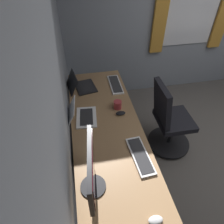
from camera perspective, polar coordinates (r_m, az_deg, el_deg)
wall_back at (r=1.40m, az=-16.41°, el=-1.21°), size 4.45×0.10×2.60m
wall_right at (r=3.77m, az=24.96°, el=24.38°), size 0.10×5.03×2.60m
window_panel at (r=3.54m, az=22.39°, el=27.05°), size 0.02×0.79×1.30m
curtain_far at (r=3.28m, az=14.00°, el=27.68°), size 0.05×0.20×1.46m
desk at (r=2.09m, az=-1.35°, el=-5.95°), size 2.20×0.70×0.73m
drawer_pedestal at (r=2.24m, az=-1.07°, el=-14.96°), size 0.40×0.51×0.69m
monitor_primary at (r=1.48m, az=-5.77°, el=-15.73°), size 0.53×0.20×0.42m
laptop_leftmost at (r=2.15m, az=-8.87°, el=-0.83°), size 0.35×0.33×0.19m
laptop_left at (r=2.58m, az=-8.90°, el=7.48°), size 0.36×0.38×0.22m
keyboard_main at (r=1.84m, az=7.92°, el=-12.02°), size 0.43×0.17×0.02m
keyboard_spare at (r=2.63m, az=0.94°, el=7.74°), size 0.42×0.14×0.02m
mouse_main at (r=2.19m, az=2.43°, el=-0.33°), size 0.06×0.10×0.03m
mouse_spare at (r=1.59m, az=12.12°, el=-27.54°), size 0.06×0.10×0.03m
coffee_mug at (r=2.25m, az=1.57°, el=2.10°), size 0.13×0.09×0.09m
office_chair at (r=2.61m, az=15.62°, el=-2.46°), size 0.56×0.56×0.97m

